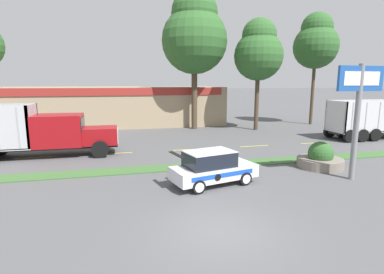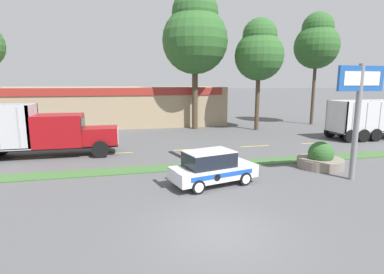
# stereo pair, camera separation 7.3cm
# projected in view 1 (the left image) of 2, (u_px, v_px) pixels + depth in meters

# --- Properties ---
(ground_plane) EXTENTS (600.00, 600.00, 0.00)m
(ground_plane) POSITION_uv_depth(u_px,v_px,m) (220.00, 231.00, 10.10)
(ground_plane) COLOR #515154
(grass_verge) EXTENTS (120.00, 1.43, 0.06)m
(grass_verge) POSITION_uv_depth(u_px,v_px,m) (176.00, 167.00, 17.72)
(grass_verge) COLOR #3D6633
(grass_verge) RESTS_ON ground_plane
(centre_line_3) EXTENTS (2.40, 0.14, 0.01)m
(centre_line_3) POSITION_uv_depth(u_px,v_px,m) (33.00, 158.00, 20.16)
(centre_line_3) COLOR yellow
(centre_line_3) RESTS_ON ground_plane
(centre_line_4) EXTENTS (2.40, 0.14, 0.01)m
(centre_line_4) POSITION_uv_depth(u_px,v_px,m) (115.00, 153.00, 21.41)
(centre_line_4) COLOR yellow
(centre_line_4) RESTS_ON ground_plane
(centre_line_5) EXTENTS (2.40, 0.14, 0.01)m
(centre_line_5) POSITION_uv_depth(u_px,v_px,m) (189.00, 149.00, 22.66)
(centre_line_5) COLOR yellow
(centre_line_5) RESTS_ON ground_plane
(centre_line_6) EXTENTS (2.40, 0.14, 0.01)m
(centre_line_6) POSITION_uv_depth(u_px,v_px,m) (254.00, 146.00, 23.91)
(centre_line_6) COLOR yellow
(centre_line_6) RESTS_ON ground_plane
(centre_line_7) EXTENTS (2.40, 0.14, 0.01)m
(centre_line_7) POSITION_uv_depth(u_px,v_px,m) (314.00, 143.00, 25.16)
(centre_line_7) COLOR yellow
(centre_line_7) RESTS_ON ground_plane
(centre_line_8) EXTENTS (2.40, 0.14, 0.01)m
(centre_line_8) POSITION_uv_depth(u_px,v_px,m) (367.00, 140.00, 26.41)
(centre_line_8) COLOR yellow
(centre_line_8) RESTS_ON ground_plane
(dump_truck_mid) EXTENTS (11.21, 2.72, 3.58)m
(dump_truck_mid) POSITION_uv_depth(u_px,v_px,m) (42.00, 134.00, 20.14)
(dump_truck_mid) COLOR black
(dump_truck_mid) RESTS_ON ground_plane
(rally_car) EXTENTS (4.51, 2.70, 1.74)m
(rally_car) POSITION_uv_depth(u_px,v_px,m) (212.00, 167.00, 14.66)
(rally_car) COLOR silver
(rally_car) RESTS_ON ground_plane
(store_sign_post) EXTENTS (2.55, 0.28, 5.88)m
(store_sign_post) POSITION_uv_depth(u_px,v_px,m) (359.00, 100.00, 14.91)
(store_sign_post) COLOR gray
(store_sign_post) RESTS_ON ground_plane
(stone_planter) EXTENTS (2.64, 2.64, 1.56)m
(stone_planter) POSITION_uv_depth(u_px,v_px,m) (320.00, 159.00, 17.78)
(stone_planter) COLOR slate
(stone_planter) RESTS_ON ground_plane
(store_building_backdrop) EXTENTS (29.17, 12.10, 4.52)m
(store_building_backdrop) POSITION_uv_depth(u_px,v_px,m) (99.00, 105.00, 37.12)
(store_building_backdrop) COLOR #9E896B
(store_building_backdrop) RESTS_ON ground_plane
(tree_behind_left) EXTENTS (5.17, 5.17, 13.11)m
(tree_behind_left) POSITION_uv_depth(u_px,v_px,m) (316.00, 42.00, 35.12)
(tree_behind_left) COLOR #473828
(tree_behind_left) RESTS_ON ground_plane
(tree_behind_centre) EXTENTS (6.93, 6.93, 14.57)m
(tree_behind_centre) POSITION_uv_depth(u_px,v_px,m) (194.00, 34.00, 31.36)
(tree_behind_centre) COLOR #473828
(tree_behind_centre) RESTS_ON ground_plane
(tree_behind_far_right) EXTENTS (5.06, 5.06, 11.54)m
(tree_behind_far_right) POSITION_uv_depth(u_px,v_px,m) (259.00, 51.00, 30.94)
(tree_behind_far_right) COLOR #473828
(tree_behind_far_right) RESTS_ON ground_plane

